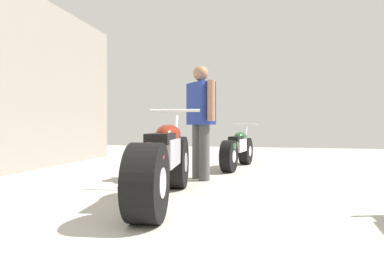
% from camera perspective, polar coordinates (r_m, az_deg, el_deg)
% --- Properties ---
extents(ground_plane, '(16.02, 16.02, 0.00)m').
position_cam_1_polar(ground_plane, '(3.93, 2.86, -10.91)').
color(ground_plane, '#A8A399').
extents(motorcycle_maroon_cruiser, '(0.62, 2.10, 0.97)m').
position_cam_1_polar(motorcycle_maroon_cruiser, '(3.24, -5.11, -6.24)').
color(motorcycle_maroon_cruiser, black).
rests_on(motorcycle_maroon_cruiser, ground_plane).
extents(motorcycle_black_naked, '(0.60, 1.74, 0.81)m').
position_cam_1_polar(motorcycle_black_naked, '(5.90, 8.12, -3.83)').
color(motorcycle_black_naked, black).
rests_on(motorcycle_black_naked, ground_plane).
extents(mechanic_in_blue, '(0.51, 0.56, 1.63)m').
position_cam_1_polar(mechanic_in_blue, '(4.58, 1.57, 2.28)').
color(mechanic_in_blue, '#4C4C4C').
rests_on(mechanic_in_blue, ground_plane).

